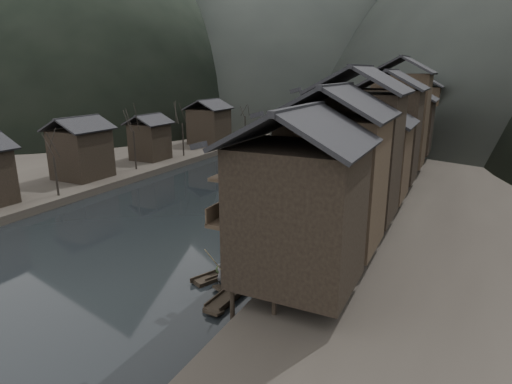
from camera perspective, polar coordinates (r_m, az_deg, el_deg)
The scene contains 12 objects.
water at distance 42.49m, azimuth -13.05°, elevation -5.24°, with size 300.00×300.00×0.00m, color black.
left_bank at distance 94.01m, azimuth -14.40°, elevation 6.57°, with size 40.00×200.00×1.20m, color #2D2823.
stilt_houses at distance 50.88m, azimuth 16.83°, elevation 8.52°, with size 9.00×67.60×17.04m.
left_houses at distance 69.03m, azimuth -16.14°, elevation 7.48°, with size 8.10×53.20×8.73m.
bare_trees at distance 64.76m, azimuth -15.34°, elevation 8.07°, with size 4.00×63.58×8.00m.
moored_sampans at distance 60.08m, azimuth 12.39°, elevation 1.24°, with size 3.03×73.20×0.47m.
midriver_boats at distance 82.42m, azimuth 9.86°, elevation 5.30°, with size 4.49×26.96×0.45m.
stone_bridge at distance 105.99m, azimuth 12.36°, elevation 10.16°, with size 40.00×6.00×9.00m.
hero_sampan at distance 33.16m, azimuth -4.32°, elevation -10.69°, with size 3.06×5.41×0.44m.
cargo_heap at distance 33.13m, azimuth -4.29°, elevation -9.56°, with size 1.21×1.59×0.73m, color black.
boatman at distance 30.97m, azimuth -4.79°, elevation -10.48°, with size 0.62×0.41×1.70m, color #4C4B4E.
bamboo_pole at distance 29.73m, azimuth -4.58°, elevation -5.68°, with size 0.06×0.06×4.68m, color #8C7A51.
Camera 1 is at (25.66, -30.36, 15.02)m, focal length 30.00 mm.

